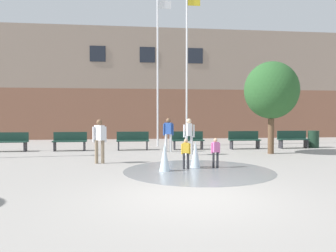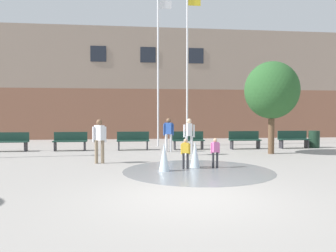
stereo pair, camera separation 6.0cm
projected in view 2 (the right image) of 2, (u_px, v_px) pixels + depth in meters
name	position (u px, v px, depth m)	size (l,w,h in m)	color
ground_plane	(190.00, 197.00, 6.96)	(100.00, 100.00, 0.00)	gray
library_building	(146.00, 87.00, 26.50)	(36.00, 6.05, 8.03)	brown
splash_fountain	(188.00, 162.00, 10.41)	(4.72, 4.72, 0.89)	gray
park_bench_far_left	(11.00, 141.00, 15.63)	(1.60, 0.44, 0.91)	#28282D
park_bench_left_of_flagpoles	(70.00, 141.00, 15.94)	(1.60, 0.44, 0.91)	#28282D
park_bench_center	(133.00, 140.00, 16.27)	(1.60, 0.44, 0.91)	#28282D
park_bench_under_right_flagpole	(188.00, 140.00, 16.51)	(1.60, 0.44, 0.91)	#28282D
park_bench_near_trashcan	(245.00, 140.00, 16.77)	(1.60, 0.44, 0.91)	#28282D
park_bench_far_right	(293.00, 139.00, 17.13)	(1.60, 0.44, 0.91)	#28282D
adult_watching	(169.00, 132.00, 15.45)	(0.50, 0.34, 1.59)	silver
adult_near_bench	(99.00, 138.00, 11.78)	(0.50, 0.38, 1.59)	#89755B
child_with_pink_shirt	(186.00, 151.00, 10.55)	(0.31, 0.18, 0.99)	#28282D
child_in_fountain	(215.00, 150.00, 10.78)	(0.31, 0.19, 0.99)	#28282D
adult_in_red	(189.00, 134.00, 14.17)	(0.50, 0.35, 1.59)	silver
flagpole_left	(159.00, 66.00, 18.06)	(0.80, 0.10, 8.45)	silver
flagpole_right	(188.00, 64.00, 18.24)	(0.80, 0.10, 8.66)	silver
trash_can	(314.00, 139.00, 17.40)	(0.56, 0.56, 0.90)	#193323
street_tree_near_building	(272.00, 90.00, 14.62)	(2.40, 2.40, 4.13)	brown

